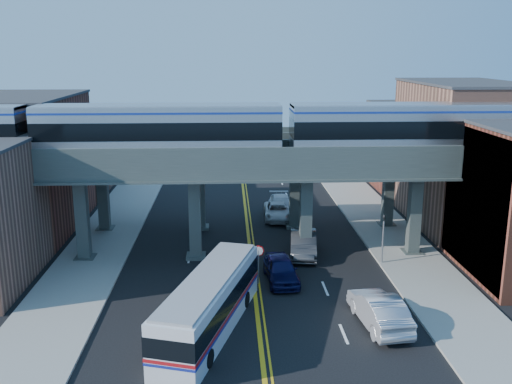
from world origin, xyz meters
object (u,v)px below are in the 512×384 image
(transit_bus, at_px, (209,304))
(car_lane_b, at_px, (303,244))
(transit_train, at_px, (159,129))
(car_lane_d, at_px, (281,205))
(car_lane_a, at_px, (281,269))
(car_parked_curb, at_px, (379,310))
(car_lane_c, at_px, (278,211))
(stop_sign, at_px, (258,258))
(traffic_signal, at_px, (383,233))

(transit_bus, relative_size, car_lane_b, 2.18)
(transit_train, xyz_separation_m, car_lane_d, (9.58, 11.56, -8.68))
(transit_train, height_order, car_lane_d, transit_train)
(car_lane_a, bearing_deg, car_parked_curb, -57.54)
(transit_train, bearing_deg, car_lane_c, 46.46)
(transit_bus, xyz_separation_m, car_lane_a, (4.46, 6.50, -0.68))
(stop_sign, xyz_separation_m, car_lane_b, (3.60, 5.19, -0.88))
(car_lane_d, bearing_deg, car_parked_curb, -81.76)
(car_lane_b, bearing_deg, transit_train, -172.54)
(car_lane_d, bearing_deg, traffic_signal, -66.54)
(traffic_signal, xyz_separation_m, car_lane_a, (-7.40, -2.64, -1.47))
(traffic_signal, height_order, car_lane_d, traffic_signal)
(stop_sign, height_order, car_lane_c, stop_sign)
(stop_sign, xyz_separation_m, car_lane_d, (2.98, 16.56, -0.99))
(transit_train, distance_m, car_parked_curb, 19.02)
(transit_train, relative_size, transit_bus, 4.45)
(car_lane_a, height_order, car_lane_b, car_lane_b)
(transit_train, xyz_separation_m, stop_sign, (6.59, -5.00, -7.69))
(transit_bus, distance_m, car_lane_d, 23.47)
(car_parked_curb, bearing_deg, transit_train, -47.18)
(traffic_signal, distance_m, car_lane_c, 13.31)
(transit_train, height_order, car_lane_b, transit_train)
(car_lane_c, distance_m, car_parked_curb, 20.97)
(transit_train, height_order, transit_bus, transit_train)
(stop_sign, bearing_deg, car_lane_b, 55.29)
(car_lane_d, bearing_deg, car_lane_a, -95.35)
(transit_train, xyz_separation_m, car_lane_b, (10.19, 0.19, -8.57))
(traffic_signal, height_order, car_lane_c, traffic_signal)
(transit_train, relative_size, car_lane_a, 10.66)
(transit_train, xyz_separation_m, car_lane_a, (8.09, -4.64, -8.62))
(car_lane_c, distance_m, car_lane_d, 2.07)
(stop_sign, relative_size, car_parked_curb, 0.47)
(stop_sign, height_order, car_parked_curb, stop_sign)
(car_parked_curb, bearing_deg, car_lane_c, -86.05)
(traffic_signal, bearing_deg, transit_train, 172.64)
(car_lane_d, height_order, car_parked_curb, car_parked_curb)
(car_lane_b, distance_m, car_lane_d, 11.38)
(traffic_signal, bearing_deg, car_parked_curb, -105.96)
(traffic_signal, bearing_deg, transit_bus, -142.38)
(car_lane_b, relative_size, car_parked_curb, 0.96)
(transit_bus, distance_m, car_parked_curb, 9.28)
(car_lane_b, bearing_deg, car_parked_curb, -70.10)
(car_lane_a, distance_m, car_lane_c, 14.22)
(stop_sign, bearing_deg, car_lane_c, 80.31)
(transit_bus, bearing_deg, transit_train, 34.89)
(transit_bus, relative_size, car_lane_a, 2.40)
(car_lane_d, bearing_deg, car_lane_c, -104.07)
(transit_train, height_order, car_lane_c, transit_train)
(traffic_signal, distance_m, car_lane_a, 7.99)
(car_lane_c, bearing_deg, traffic_signal, -59.06)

